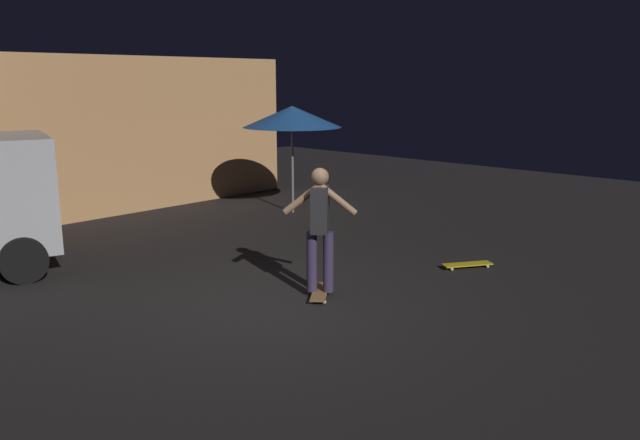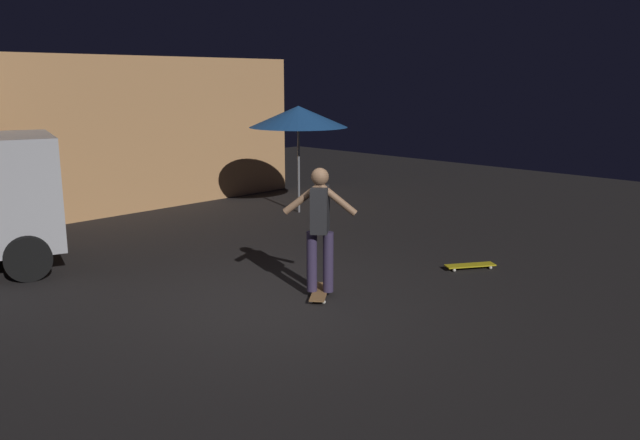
{
  "view_description": "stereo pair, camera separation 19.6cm",
  "coord_description": "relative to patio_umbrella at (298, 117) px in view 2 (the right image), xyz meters",
  "views": [
    {
      "loc": [
        -5.38,
        -5.88,
        2.87
      ],
      "look_at": [
        0.65,
        -0.27,
        1.05
      ],
      "focal_mm": 36.13,
      "sensor_mm": 36.0,
      "label": 1
    },
    {
      "loc": [
        -5.25,
        -6.03,
        2.87
      ],
      "look_at": [
        0.65,
        -0.27,
        1.05
      ],
      "focal_mm": 36.13,
      "sensor_mm": 36.0,
      "label": 2
    }
  ],
  "objects": [
    {
      "name": "ground_plane",
      "position": [
        -4.31,
        -3.93,
        -2.07
      ],
      "size": [
        28.0,
        28.0,
        0.0
      ],
      "primitive_type": "plane",
      "color": "black"
    },
    {
      "name": "low_building",
      "position": [
        -3.08,
        4.4,
        -0.4
      ],
      "size": [
        9.95,
        3.79,
        3.34
      ],
      "color": "tan",
      "rests_on": "ground_plane"
    },
    {
      "name": "patio_umbrella",
      "position": [
        0.0,
        0.0,
        0.0
      ],
      "size": [
        2.1,
        2.1,
        2.3
      ],
      "color": "slate",
      "rests_on": "ground_plane"
    },
    {
      "name": "skateboard_ridden",
      "position": [
        -3.65,
        -4.2,
        -2.02
      ],
      "size": [
        0.74,
        0.63,
        0.07
      ],
      "color": "olive",
      "rests_on": "ground_plane"
    },
    {
      "name": "skateboard_spare",
      "position": [
        -1.14,
        -4.98,
        -2.02
      ],
      "size": [
        0.76,
        0.59,
        0.07
      ],
      "color": "gold",
      "rests_on": "ground_plane"
    },
    {
      "name": "skater",
      "position": [
        -3.65,
        -4.2,
        -1.04
      ],
      "size": [
        0.67,
        0.83,
        1.67
      ],
      "color": "#382D4C",
      "rests_on": "skateboard_ridden"
    }
  ]
}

